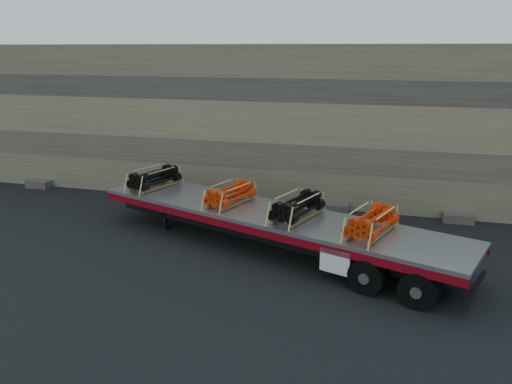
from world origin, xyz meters
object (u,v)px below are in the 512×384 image
at_px(bundle_front, 155,179).
at_px(bundle_rear, 371,223).
at_px(trailer, 268,230).
at_px(bundle_midfront, 231,195).
at_px(bundle_midrear, 297,207).

bearing_deg(bundle_front, bundle_rear, 0.00).
bearing_deg(bundle_front, trailer, -0.00).
relative_size(bundle_midfront, bundle_rear, 0.95).
relative_size(bundle_midrear, bundle_rear, 1.01).
bearing_deg(bundle_front, bundle_midfront, -0.00).
xyz_separation_m(trailer, bundle_front, (-5.22, 1.84, 1.06)).
xyz_separation_m(bundle_front, bundle_midfront, (3.66, -1.29, -0.02)).
height_order(trailer, bundle_rear, bundle_rear).
xyz_separation_m(bundle_midrear, bundle_rear, (2.46, -0.86, -0.00)).
distance_m(trailer, bundle_midfront, 1.95).
relative_size(bundle_midfront, bundle_midrear, 0.94).
distance_m(bundle_midrear, bundle_rear, 2.60).
bearing_deg(bundle_midrear, bundle_front, 180.00).
bearing_deg(bundle_midfront, trailer, -0.00).
distance_m(trailer, bundle_front, 5.64).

